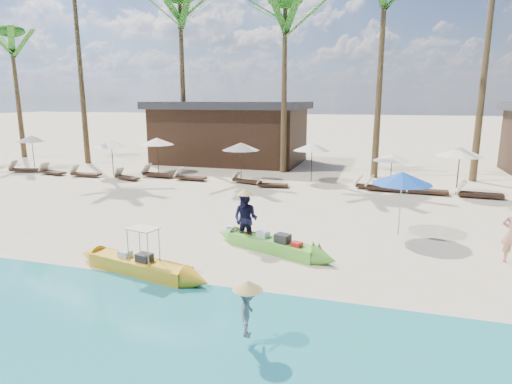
% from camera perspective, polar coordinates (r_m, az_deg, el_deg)
% --- Properties ---
extents(ground, '(240.00, 240.00, 0.00)m').
position_cam_1_polar(ground, '(12.61, 3.85, -8.48)').
color(ground, beige).
rests_on(ground, ground).
extents(wet_sand_strip, '(240.00, 4.50, 0.01)m').
position_cam_1_polar(wet_sand_strip, '(8.29, -4.35, -20.28)').
color(wet_sand_strip, tan).
rests_on(wet_sand_strip, ground).
extents(green_canoe, '(4.55, 1.98, 0.61)m').
position_cam_1_polar(green_canoe, '(12.88, 2.16, -7.04)').
color(green_canoe, '#5DBE39').
rests_on(green_canoe, ground).
extents(yellow_canoe, '(4.82, 1.31, 1.26)m').
position_cam_1_polar(yellow_canoe, '(11.73, -15.29, -9.46)').
color(yellow_canoe, gold).
rests_on(yellow_canoe, ground).
extents(vendor_green, '(0.89, 0.73, 1.68)m').
position_cam_1_polar(vendor_green, '(13.23, -1.39, -3.63)').
color(vendor_green, black).
rests_on(vendor_green, ground).
extents(vendor_yellow, '(0.45, 0.68, 0.98)m').
position_cam_1_polar(vendor_yellow, '(8.11, -1.10, -15.62)').
color(vendor_yellow, gray).
rests_on(vendor_yellow, ground).
extents(blue_umbrella, '(1.99, 1.99, 2.14)m').
position_cam_1_polar(blue_umbrella, '(14.82, 18.90, 1.78)').
color(blue_umbrella, '#99999E').
rests_on(blue_umbrella, ground).
extents(resort_parasol_1, '(2.05, 2.05, 2.12)m').
position_cam_1_polar(resort_parasol_1, '(32.26, -27.75, 6.32)').
color(resort_parasol_1, '#331F15').
rests_on(resort_parasol_1, ground).
extents(lounger_1_left, '(1.99, 1.02, 0.65)m').
position_cam_1_polar(lounger_1_left, '(30.39, -28.60, 2.73)').
color(lounger_1_left, '#331F15').
rests_on(lounger_1_left, ground).
extents(lounger_1_right, '(1.92, 0.93, 0.63)m').
position_cam_1_polar(lounger_1_right, '(28.68, -25.62, 2.53)').
color(lounger_1_right, '#331F15').
rests_on(lounger_1_right, ground).
extents(resort_parasol_2, '(2.08, 2.08, 2.14)m').
position_cam_1_polar(resort_parasol_2, '(26.57, -18.73, 6.16)').
color(resort_parasol_2, '#331F15').
rests_on(resort_parasol_2, ground).
extents(lounger_2_left, '(1.84, 0.63, 0.62)m').
position_cam_1_polar(lounger_2_left, '(27.09, -21.94, 2.34)').
color(lounger_2_left, '#331F15').
rests_on(lounger_2_left, ground).
extents(resort_parasol_3, '(2.09, 2.09, 2.15)m').
position_cam_1_polar(resort_parasol_3, '(27.01, -13.07, 6.60)').
color(resort_parasol_3, '#331F15').
rests_on(resort_parasol_3, ground).
extents(lounger_3_left, '(1.75, 1.01, 0.57)m').
position_cam_1_polar(lounger_3_left, '(25.27, -16.97, 2.00)').
color(lounger_3_left, '#331F15').
rests_on(lounger_3_left, ground).
extents(lounger_3_right, '(2.01, 0.77, 0.67)m').
position_cam_1_polar(lounger_3_right, '(25.64, -13.13, 2.42)').
color(lounger_3_right, '#331F15').
rests_on(lounger_3_right, ground).
extents(resort_parasol_4, '(2.08, 2.08, 2.15)m').
position_cam_1_polar(resort_parasol_4, '(23.53, -2.04, 6.09)').
color(resort_parasol_4, '#331F15').
rests_on(resort_parasol_4, ground).
extents(lounger_4_left, '(1.86, 0.62, 0.63)m').
position_cam_1_polar(lounger_4_left, '(24.33, -8.94, 2.05)').
color(lounger_4_left, '#331F15').
rests_on(lounger_4_left, ground).
extents(lounger_4_right, '(1.75, 0.93, 0.57)m').
position_cam_1_polar(lounger_4_right, '(23.15, -1.48, 1.63)').
color(lounger_4_right, '#331F15').
rests_on(lounger_4_right, ground).
extents(resort_parasol_5, '(2.06, 2.06, 2.12)m').
position_cam_1_polar(resort_parasol_5, '(23.72, 7.48, 5.99)').
color(resort_parasol_5, '#331F15').
rests_on(resort_parasol_5, ground).
extents(lounger_5_left, '(1.68, 0.70, 0.55)m').
position_cam_1_polar(lounger_5_left, '(22.08, 1.97, 1.09)').
color(lounger_5_left, '#331F15').
rests_on(lounger_5_left, ground).
extents(resort_parasol_6, '(1.83, 1.83, 1.88)m').
position_cam_1_polar(resort_parasol_6, '(21.93, 17.67, 4.45)').
color(resort_parasol_6, '#331F15').
rests_on(resort_parasol_6, ground).
extents(lounger_6_left, '(1.83, 0.83, 0.60)m').
position_cam_1_polar(lounger_6_left, '(22.40, 15.03, 0.87)').
color(lounger_6_left, '#331F15').
rests_on(lounger_6_left, ground).
extents(lounger_6_right, '(2.01, 0.74, 0.67)m').
position_cam_1_polar(lounger_6_right, '(22.07, 16.61, 0.68)').
color(lounger_6_right, '#331F15').
rests_on(lounger_6_right, ground).
extents(resort_parasol_7, '(2.20, 2.20, 2.27)m').
position_cam_1_polar(resort_parasol_7, '(22.38, 25.57, 4.87)').
color(resort_parasol_7, '#331F15').
rests_on(resort_parasol_7, ground).
extents(lounger_7_left, '(1.94, 0.67, 0.65)m').
position_cam_1_polar(lounger_7_left, '(22.02, 21.60, 0.28)').
color(lounger_7_left, '#331F15').
rests_on(lounger_7_left, ground).
extents(lounger_7_right, '(2.04, 0.76, 0.68)m').
position_cam_1_polar(lounger_7_right, '(22.22, 27.37, -0.11)').
color(lounger_7_right, '#331F15').
rests_on(lounger_7_right, ground).
extents(palm_0, '(2.08, 2.08, 9.90)m').
position_cam_1_polar(palm_0, '(38.48, -29.75, 16.16)').
color(palm_0, brown).
rests_on(palm_0, ground).
extents(palm_1, '(2.08, 2.08, 13.60)m').
position_cam_1_polar(palm_1, '(33.17, -23.04, 22.40)').
color(palm_1, brown).
rests_on(palm_1, ground).
extents(palm_2, '(2.08, 2.08, 11.33)m').
position_cam_1_polar(palm_2, '(29.97, -10.03, 21.15)').
color(palm_2, brown).
rests_on(palm_2, ground).
extents(palm_3, '(2.08, 2.08, 10.52)m').
position_cam_1_polar(palm_3, '(26.77, 3.89, 21.08)').
color(palm_3, brown).
rests_on(palm_3, ground).
extents(palm_4, '(2.08, 2.08, 11.70)m').
position_cam_1_polar(palm_4, '(26.01, 16.72, 22.84)').
color(palm_4, brown).
rests_on(palm_4, ground).
extents(pavilion_west, '(10.80, 6.60, 4.30)m').
position_cam_1_polar(pavilion_west, '(30.96, -3.43, 8.03)').
color(pavilion_west, '#331F15').
rests_on(pavilion_west, ground).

